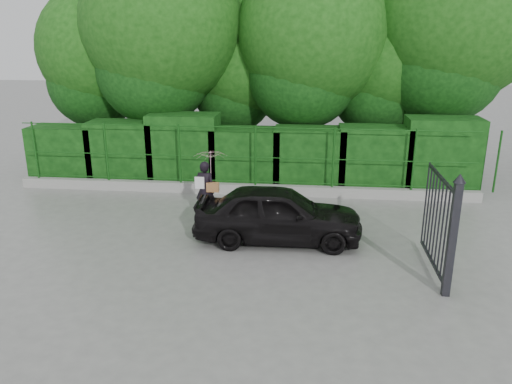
# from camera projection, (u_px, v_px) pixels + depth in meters

# --- Properties ---
(ground) EXTENTS (80.00, 80.00, 0.00)m
(ground) POSITION_uv_depth(u_px,v_px,m) (215.00, 256.00, 10.95)
(ground) COLOR gray
(kerb) EXTENTS (14.00, 0.25, 0.30)m
(kerb) POSITION_uv_depth(u_px,v_px,m) (242.00, 189.00, 15.17)
(kerb) COLOR #9E9E99
(kerb) RESTS_ON ground
(fence) EXTENTS (14.13, 0.06, 1.80)m
(fence) POSITION_uv_depth(u_px,v_px,m) (249.00, 156.00, 14.83)
(fence) COLOR #144C13
(fence) RESTS_ON kerb
(hedge) EXTENTS (14.20, 1.20, 2.27)m
(hedge) POSITION_uv_depth(u_px,v_px,m) (251.00, 154.00, 15.84)
(hedge) COLOR black
(hedge) RESTS_ON ground
(trees) EXTENTS (17.10, 6.15, 8.08)m
(trees) POSITION_uv_depth(u_px,v_px,m) (288.00, 35.00, 16.75)
(trees) COLOR black
(trees) RESTS_ON ground
(gate) EXTENTS (0.22, 2.33, 2.36)m
(gate) POSITION_uv_depth(u_px,v_px,m) (446.00, 227.00, 9.43)
(gate) COLOR black
(gate) RESTS_ON ground
(woman) EXTENTS (0.88, 0.87, 1.79)m
(woman) POSITION_uv_depth(u_px,v_px,m) (209.00, 174.00, 13.02)
(woman) COLOR black
(woman) RESTS_ON ground
(car) EXTENTS (3.92, 1.63, 1.33)m
(car) POSITION_uv_depth(u_px,v_px,m) (278.00, 214.00, 11.61)
(car) COLOR black
(car) RESTS_ON ground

